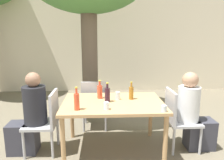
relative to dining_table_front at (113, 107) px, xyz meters
name	(u,v)px	position (x,y,z in m)	size (l,w,h in m)	color
ground_plane	(113,149)	(0.00, 0.00, -0.65)	(30.00, 30.00, 0.00)	#706651
cafe_building_wall	(107,43)	(0.00, 3.43, 0.75)	(10.00, 0.08, 2.80)	beige
dining_table_front	(113,107)	(0.00, 0.00, 0.00)	(1.40, 0.97, 0.73)	tan
patio_chair_0	(47,119)	(-0.93, 0.00, -0.16)	(0.44, 0.44, 0.89)	#B2B2B7
patio_chair_1	(177,116)	(0.93, 0.00, -0.16)	(0.44, 0.44, 0.89)	#B2B2B7
patio_chair_2	(95,102)	(-0.28, 0.71, -0.16)	(0.44, 0.44, 0.89)	#B2B2B7
person_seated_0	(29,118)	(-1.17, 0.00, -0.14)	(0.56, 0.31, 1.16)	#383842
person_seated_1	(194,115)	(1.17, 0.00, -0.14)	(0.55, 0.31, 1.14)	#383842
wine_bottle_0	(107,94)	(-0.08, 0.01, 0.18)	(0.07, 0.07, 0.28)	#331923
amber_bottle_1	(131,93)	(0.27, 0.12, 0.18)	(0.07, 0.07, 0.26)	#9E661E
soda_bottle_2	(100,91)	(-0.19, 0.19, 0.18)	(0.08, 0.08, 0.27)	#DB4C2D
soda_bottle_3	(77,101)	(-0.47, -0.30, 0.19)	(0.07, 0.07, 0.29)	#DB4C2D
drinking_glass_0	(106,106)	(-0.10, -0.30, 0.12)	(0.07, 0.07, 0.10)	white
drinking_glass_1	(118,96)	(0.07, 0.11, 0.13)	(0.06, 0.06, 0.12)	silver
drinking_glass_2	(164,108)	(0.60, -0.41, 0.12)	(0.07, 0.07, 0.08)	silver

